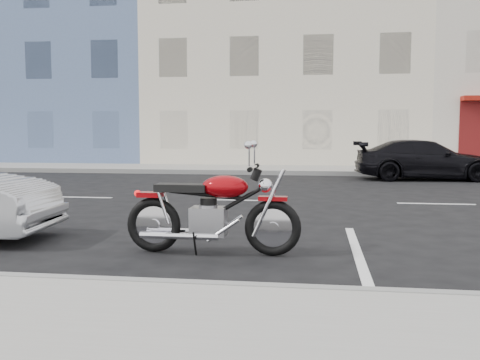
% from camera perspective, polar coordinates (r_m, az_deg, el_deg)
% --- Properties ---
extents(ground, '(120.00, 120.00, 0.00)m').
position_cam_1_polar(ground, '(11.82, 10.64, -2.34)').
color(ground, black).
rests_on(ground, ground).
extents(sidewalk_far, '(80.00, 3.40, 0.15)m').
position_cam_1_polar(sidewalk_far, '(20.94, -4.22, 1.21)').
color(sidewalk_far, gray).
rests_on(sidewalk_far, ground).
extents(curb_far, '(80.00, 0.12, 0.16)m').
position_cam_1_polar(curb_far, '(19.29, -5.30, 0.87)').
color(curb_far, gray).
rests_on(curb_far, ground).
extents(bldg_blue, '(12.00, 12.00, 13.00)m').
position_cam_1_polar(bldg_blue, '(31.47, -17.89, 14.05)').
color(bldg_blue, slate).
rests_on(bldg_blue, ground).
extents(bldg_cream, '(12.00, 12.00, 11.50)m').
position_cam_1_polar(bldg_cream, '(28.36, 5.21, 13.75)').
color(bldg_cream, beige).
rests_on(bldg_cream, ground).
extents(motorcycle, '(2.22, 0.73, 1.11)m').
position_cam_1_polar(motorcycle, '(6.59, 3.77, -3.78)').
color(motorcycle, black).
rests_on(motorcycle, ground).
extents(car_far, '(4.45, 2.00, 1.27)m').
position_cam_1_polar(car_far, '(17.93, 19.12, 2.04)').
color(car_far, black).
rests_on(car_far, ground).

